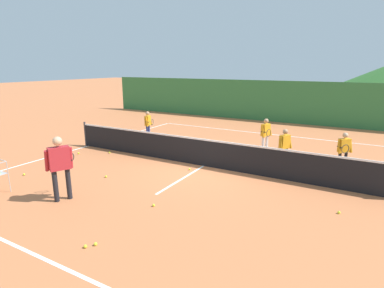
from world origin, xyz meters
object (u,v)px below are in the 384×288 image
Objects in this scene: student_0 at (148,122)px; tennis_ball_8 at (79,153)px; tennis_ball_4 at (96,244)px; tennis_ball_9 at (24,174)px; tennis_net at (204,152)px; student_1 at (266,132)px; tennis_ball_10 at (190,169)px; tennis_ball_2 at (110,153)px; tennis_ball_6 at (339,212)px; tennis_ball_3 at (154,205)px; instructor at (60,163)px; student_3 at (344,148)px; tennis_ball_0 at (106,177)px; tennis_ball_1 at (71,161)px; tennis_ball_7 at (85,246)px; student_2 at (285,144)px.

tennis_ball_8 is at bearing -102.47° from student_0.
tennis_ball_4 is 5.28m from tennis_ball_9.
student_1 is (1.34, 2.80, 0.32)m from tennis_net.
tennis_ball_2 is at bearing 177.02° from tennis_ball_10.
tennis_ball_6 is (4.45, -1.63, -0.47)m from tennis_net.
tennis_ball_4 is 1.00× the size of tennis_ball_10.
student_1 reaches higher than tennis_ball_3.
instructor is at bearing -45.73° from tennis_ball_8.
student_3 is at bearing 62.30° from tennis_ball_4.
student_1 is 20.17× the size of tennis_ball_8.
tennis_ball_1 is (-2.33, 0.59, 0.00)m from tennis_ball_0.
tennis_ball_8 is at bearing 139.99° from tennis_ball_7.
tennis_ball_4 is (0.04, -1.96, 0.00)m from tennis_ball_3.
tennis_ball_2 is 3.81m from tennis_ball_10.
tennis_ball_0 is 1.00× the size of tennis_ball_6.
tennis_net reaches higher than tennis_ball_9.
tennis_ball_8 is (-2.87, 1.43, 0.00)m from tennis_ball_0.
tennis_ball_0 is 3.21m from tennis_ball_8.
tennis_ball_7 and tennis_ball_9 have the same top height.
tennis_ball_8 is at bearing 122.81° from tennis_ball_1.
tennis_net reaches higher than tennis_ball_4.
student_3 is at bearing 53.97° from tennis_ball_3.
student_2 is 19.48× the size of tennis_ball_8.
tennis_net reaches higher than tennis_ball_10.
instructor is 3.62m from tennis_ball_1.
student_3 is (8.47, -0.59, -0.01)m from student_0.
tennis_ball_0 and tennis_ball_10 have the same top height.
student_0 is 6.15m from tennis_ball_9.
student_1 reaches higher than student_3.
tennis_net is 6.87× the size of instructor.
tennis_ball_7 is (-1.02, -8.37, -0.79)m from student_1.
tennis_net is 171.57× the size of tennis_ball_1.
tennis_ball_8 is (-1.00, -0.68, 0.00)m from tennis_ball_2.
tennis_ball_6 is at bearing -25.00° from student_0.
tennis_net is 2.78m from student_2.
tennis_ball_6 is at bearing 43.37° from tennis_ball_4.
tennis_ball_2 is at bearing 73.12° from tennis_ball_1.
tennis_ball_10 is at bearing -2.98° from tennis_ball_2.
tennis_ball_1 is 4.46m from tennis_ball_10.
instructor reaches higher than tennis_ball_0.
tennis_ball_10 is at bearing -114.27° from student_1.
student_2 reaches higher than tennis_ball_0.
instructor reaches higher than tennis_ball_1.
tennis_ball_1 is 1.00× the size of tennis_ball_3.
tennis_ball_10 is at bearing 101.82° from tennis_ball_3.
tennis_net is 8.90× the size of student_0.
tennis_ball_2 and tennis_ball_3 have the same top height.
tennis_ball_8 is at bearing -174.32° from tennis_ball_10.
tennis_ball_7 is 1.00× the size of tennis_ball_9.
tennis_ball_3 is at bearing -83.66° from tennis_net.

